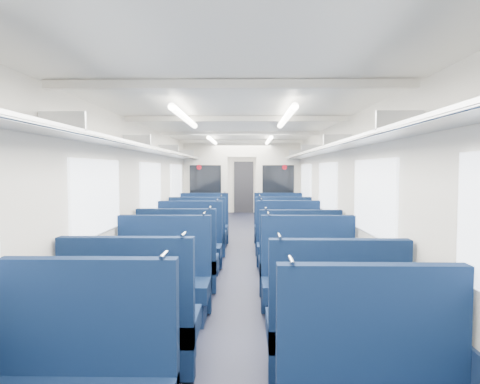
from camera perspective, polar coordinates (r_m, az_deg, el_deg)
floor at (r=7.16m, az=-0.05°, el=-10.52°), size 2.80×18.00×0.01m
ceiling at (r=6.99m, az=-0.05°, el=8.54°), size 2.80×18.00×0.01m
wall_left at (r=7.14m, az=-11.35°, el=-1.07°), size 0.02×18.00×2.35m
dado_left at (r=7.25m, az=-11.16°, el=-7.59°), size 0.03×17.90×0.70m
wall_right at (r=7.09m, az=11.33°, el=-1.10°), size 0.02×18.00×2.35m
dado_right at (r=7.20m, az=11.14°, el=-7.66°), size 0.03×17.90×0.70m
wall_far at (r=15.97m, az=0.52°, el=1.31°), size 2.80×0.02×2.35m
luggage_rack_left at (r=7.09m, az=-9.94°, el=5.36°), size 0.36×17.40×0.18m
luggage_rack_right at (r=7.05m, az=9.90°, el=5.38°), size 0.36×17.40×0.18m
windows at (r=6.51m, az=-0.12°, el=0.74°), size 2.78×15.60×0.75m
ceiling_fittings at (r=6.73m, az=-0.09°, el=8.23°), size 2.70×16.06×0.11m
end_door at (r=15.91m, az=0.52°, el=0.68°), size 0.75×0.06×2.00m
bulkhead at (r=9.82m, az=0.25°, el=0.47°), size 2.80×0.10×2.35m
seat_8 at (r=3.69m, az=-14.82°, el=-18.04°), size 1.08×0.59×1.20m
seat_9 at (r=3.57m, az=13.03°, el=-18.79°), size 1.08×0.59×1.20m
seat_10 at (r=4.81m, az=-10.78°, el=-12.91°), size 1.08×0.59×1.20m
seat_11 at (r=4.78m, az=9.67°, el=-13.00°), size 1.08×0.59×1.20m
seat_12 at (r=5.83m, az=-8.61°, el=-10.03°), size 1.08×0.59×1.20m
seat_13 at (r=5.67m, az=8.23°, el=-10.40°), size 1.08×0.59×1.20m
seat_14 at (r=6.85m, az=-7.12°, el=-8.03°), size 1.08×0.59×1.20m
seat_15 at (r=6.95m, az=6.85°, el=-7.87°), size 1.08×0.59×1.20m
seat_16 at (r=8.06m, az=-5.88°, el=-6.32°), size 1.08×0.59×1.20m
seat_17 at (r=8.12m, az=5.98°, el=-6.25°), size 1.08×0.59×1.20m
seat_18 at (r=9.10m, az=-5.08°, el=-5.22°), size 1.08×0.59×1.20m
seat_19 at (r=9.14m, az=5.41°, el=-5.19°), size 1.08×0.59×1.20m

